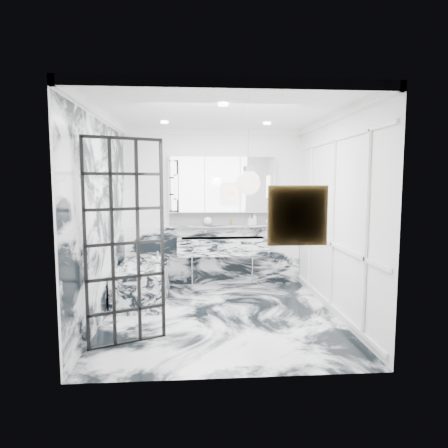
{
  "coord_description": "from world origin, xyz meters",
  "views": [
    {
      "loc": [
        -0.35,
        -5.43,
        1.88
      ],
      "look_at": [
        0.09,
        0.5,
        1.24
      ],
      "focal_mm": 32.0,
      "sensor_mm": 36.0,
      "label": 1
    }
  ],
  "objects": [
    {
      "name": "wall_back",
      "position": [
        0.0,
        1.8,
        1.4
      ],
      "size": [
        3.6,
        0.0,
        3.6
      ],
      "primitive_type": "plane",
      "rotation": [
        1.57,
        0.0,
        0.0
      ],
      "color": "white",
      "rests_on": "floor"
    },
    {
      "name": "marble_clad_left",
      "position": [
        -1.59,
        0.0,
        1.34
      ],
      "size": [
        0.02,
        3.56,
        2.68
      ],
      "primitive_type": "cube",
      "color": "white",
      "rests_on": "floor"
    },
    {
      "name": "artwork",
      "position": [
        0.62,
        -1.76,
        1.56
      ],
      "size": [
        0.47,
        0.04,
        0.47
      ],
      "primitive_type": "cube",
      "color": "#BA7213",
      "rests_on": "wall_front"
    },
    {
      "name": "amber_bottle",
      "position": [
        0.31,
        1.71,
        1.14
      ],
      "size": [
        0.04,
        0.04,
        0.1
      ],
      "primitive_type": "cylinder",
      "color": "#8C5919",
      "rests_on": "ledge"
    },
    {
      "name": "mirror_cabinet",
      "position": [
        0.15,
        1.73,
        1.82
      ],
      "size": [
        1.9,
        0.16,
        1.0
      ],
      "primitive_type": "cube",
      "color": "white",
      "rests_on": "wall_back"
    },
    {
      "name": "wall_left",
      "position": [
        -1.6,
        0.0,
        1.4
      ],
      "size": [
        0.0,
        3.6,
        3.6
      ],
      "primitive_type": "plane",
      "rotation": [
        1.57,
        0.0,
        1.57
      ],
      "color": "white",
      "rests_on": "floor"
    },
    {
      "name": "soap_bottle_a",
      "position": [
        0.74,
        1.71,
        1.2
      ],
      "size": [
        0.08,
        0.08,
        0.22
      ],
      "primitive_type": "imported",
      "rotation": [
        0.0,
        0.0,
        0.0
      ],
      "color": "#8C5919",
      "rests_on": "ledge"
    },
    {
      "name": "subway_tile",
      "position": [
        0.15,
        1.78,
        1.21
      ],
      "size": [
        1.9,
        0.03,
        0.23
      ],
      "primitive_type": "cube",
      "color": "white",
      "rests_on": "wall_back"
    },
    {
      "name": "soap_bottle_c",
      "position": [
        1.0,
        1.71,
        1.17
      ],
      "size": [
        0.13,
        0.13,
        0.15
      ],
      "primitive_type": "imported",
      "rotation": [
        0.0,
        0.0,
        0.11
      ],
      "color": "silver",
      "rests_on": "ledge"
    },
    {
      "name": "ledge",
      "position": [
        0.15,
        1.72,
        1.07
      ],
      "size": [
        1.9,
        0.14,
        0.04
      ],
      "primitive_type": "cube",
      "color": "silver",
      "rests_on": "wall_back"
    },
    {
      "name": "ceiling",
      "position": [
        0.0,
        0.0,
        2.8
      ],
      "size": [
        3.6,
        3.6,
        0.0
      ],
      "primitive_type": "plane",
      "rotation": [
        3.14,
        0.0,
        0.0
      ],
      "color": "white",
      "rests_on": "wall_back"
    },
    {
      "name": "bathtub",
      "position": [
        -1.18,
        0.9,
        0.28
      ],
      "size": [
        0.75,
        1.65,
        0.55
      ],
      "primitive_type": "cube",
      "color": "silver",
      "rests_on": "floor"
    },
    {
      "name": "panel_molding",
      "position": [
        1.58,
        0.0,
        1.3
      ],
      "size": [
        0.03,
        3.4,
        2.3
      ],
      "primitive_type": "cube",
      "color": "white",
      "rests_on": "floor"
    },
    {
      "name": "sconce_right",
      "position": [
        0.97,
        1.63,
        1.78
      ],
      "size": [
        0.07,
        0.07,
        0.4
      ],
      "primitive_type": "cylinder",
      "color": "white",
      "rests_on": "mirror_cabinet"
    },
    {
      "name": "face_pot",
      "position": [
        -0.11,
        1.71,
        1.17
      ],
      "size": [
        0.15,
        0.15,
        0.15
      ],
      "primitive_type": "sphere",
      "color": "white",
      "rests_on": "ledge"
    },
    {
      "name": "marble_clad_back",
      "position": [
        0.0,
        1.78,
        0.53
      ],
      "size": [
        3.18,
        0.05,
        1.05
      ],
      "primitive_type": "cube",
      "color": "white",
      "rests_on": "floor"
    },
    {
      "name": "sconce_left",
      "position": [
        -0.67,
        1.63,
        1.78
      ],
      "size": [
        0.07,
        0.07,
        0.4
      ],
      "primitive_type": "cylinder",
      "color": "white",
      "rests_on": "mirror_cabinet"
    },
    {
      "name": "flower_vase",
      "position": [
        -0.91,
        0.36,
        0.61
      ],
      "size": [
        0.08,
        0.08,
        0.12
      ],
      "primitive_type": "cylinder",
      "color": "silver",
      "rests_on": "bathtub"
    },
    {
      "name": "wall_right",
      "position": [
        1.6,
        0.0,
        1.4
      ],
      "size": [
        0.0,
        3.6,
        3.6
      ],
      "primitive_type": "plane",
      "rotation": [
        1.57,
        0.0,
        -1.57
      ],
      "color": "white",
      "rests_on": "floor"
    },
    {
      "name": "trough_sink",
      "position": [
        0.15,
        1.55,
        0.73
      ],
      "size": [
        1.6,
        0.45,
        0.3
      ],
      "primitive_type": "cube",
      "color": "silver",
      "rests_on": "wall_back"
    },
    {
      "name": "pendant_light",
      "position": [
        0.21,
        -1.3,
        1.86
      ],
      "size": [
        0.25,
        0.25,
        0.25
      ],
      "primitive_type": "sphere",
      "color": "white",
      "rests_on": "ceiling"
    },
    {
      "name": "floor",
      "position": [
        0.0,
        0.0,
        0.0
      ],
      "size": [
        3.6,
        3.6,
        0.0
      ],
      "primitive_type": "plane",
      "color": "white",
      "rests_on": "ground"
    },
    {
      "name": "crittall_door",
      "position": [
        -1.14,
        -0.87,
        1.18
      ],
      "size": [
        0.82,
        0.39,
        2.35
      ],
      "primitive_type": null,
      "rotation": [
        0.0,
        0.0,
        0.41
      ],
      "color": "black",
      "rests_on": "floor"
    },
    {
      "name": "wall_front",
      "position": [
        0.0,
        -1.8,
        1.4
      ],
      "size": [
        3.6,
        0.0,
        3.6
      ],
      "primitive_type": "plane",
      "rotation": [
        -1.57,
        0.0,
        0.0
      ],
      "color": "white",
      "rests_on": "floor"
    },
    {
      "name": "soap_bottle_b",
      "position": [
        0.65,
        1.71,
        1.18
      ],
      "size": [
        0.1,
        0.1,
        0.17
      ],
      "primitive_type": "imported",
      "rotation": [
        0.0,
        0.0,
        0.28
      ],
      "color": "#4C4C51",
      "rests_on": "ledge"
    }
  ]
}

